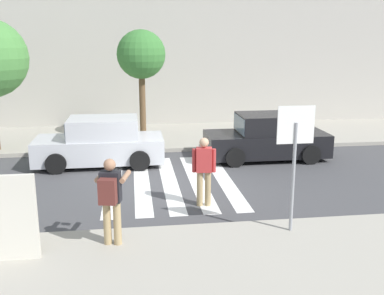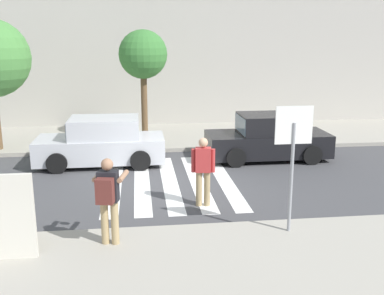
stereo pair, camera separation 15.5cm
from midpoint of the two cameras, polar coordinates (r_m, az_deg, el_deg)
The scene contains 15 objects.
ground_plane at distance 12.85m, azimuth -3.13°, elevation -4.64°, with size 120.00×120.00×0.00m, color #424244.
sidewalk_far at distance 18.61m, azimuth -4.64°, elevation 1.41°, with size 60.00×4.80×0.14m, color #9E998C.
building_facade_far at distance 22.57m, azimuth -5.46°, elevation 12.92°, with size 56.00×4.00×7.44m, color #ADA89E.
crosswalk_stripe_0 at distance 13.02m, azimuth -10.26°, elevation -4.58°, with size 0.44×5.20×0.01m, color silver.
crosswalk_stripe_1 at distance 13.00m, azimuth -6.73°, elevation -4.47°, with size 0.44×5.20×0.01m, color silver.
crosswalk_stripe_2 at distance 13.04m, azimuth -3.20°, elevation -4.35°, with size 0.44×5.20×0.01m, color silver.
crosswalk_stripe_3 at distance 13.12m, azimuth 0.29°, elevation -4.21°, with size 0.44×5.20×0.01m, color silver.
crosswalk_stripe_4 at distance 13.25m, azimuth 3.73°, elevation -4.05°, with size 0.44×5.20×0.01m, color silver.
stop_sign at distance 9.18m, azimuth 12.47°, elevation 0.79°, with size 0.76×0.08×2.62m.
photographer_with_backpack at distance 8.71m, azimuth -10.80°, elevation -5.90°, with size 0.69×0.92×1.72m.
pedestrian_crossing at distance 10.94m, azimuth 1.12°, elevation -2.60°, with size 0.58×0.29×1.72m.
parked_car_silver at distance 14.87m, azimuth -11.80°, elevation 0.56°, with size 4.10×1.92×1.55m.
parked_car_black at distance 15.49m, azimuth 9.27°, elevation 1.21°, with size 4.10×1.92×1.55m.
street_tree_center at distance 17.35m, azimuth -6.73°, elevation 11.52°, with size 1.84×1.84×4.21m.
advertising_board at distance 8.77m, azimuth -23.06°, elevation -8.25°, with size 1.10×0.11×1.60m.
Camera 1 is at (-1.02, -12.14, 4.08)m, focal length 42.00 mm.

